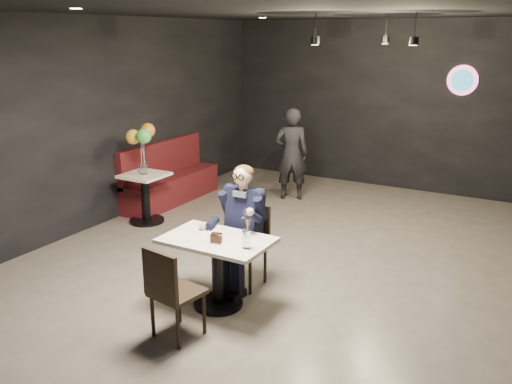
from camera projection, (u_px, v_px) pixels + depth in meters
The scene contains 17 objects.
floor at pixel (304, 282), 6.22m from camera, with size 9.00×9.00×0.00m, color slate.
wall_sign at pixel (463, 80), 9.01m from camera, with size 0.50×0.06×0.50m, color pink, non-canonical shape.
pendant_lights at pixel (373, 23), 7.08m from camera, with size 1.40×1.20×0.36m, color black.
main_table at pixel (218, 272), 5.60m from camera, with size 1.10×0.70×0.75m, color white.
chair_far at pixel (245, 247), 6.04m from camera, with size 0.42×0.46×0.92m, color black.
chair_near at pixel (177, 291), 5.02m from camera, with size 0.42×0.46×0.92m, color black.
seated_man at pixel (244, 225), 5.96m from camera, with size 0.60×0.80×1.44m, color black.
dessert_plate at pixel (214, 240), 5.43m from camera, with size 0.19×0.19×0.01m, color white.
cake_slice at pixel (216, 238), 5.37m from camera, with size 0.11×0.09×0.08m, color black.
mint_leaf at pixel (219, 235), 5.33m from camera, with size 0.06×0.04×0.01m, color green.
sundae_glass at pixel (246, 239), 5.23m from camera, with size 0.08×0.08×0.18m, color silver.
wafer_cone at pixel (248, 226), 5.17m from camera, with size 0.06×0.06×0.11m, color tan.
booth_bench at pixel (171, 173), 9.06m from camera, with size 0.51×2.04×1.02m, color #460F12.
side_table at pixel (146, 198), 8.12m from camera, with size 0.60×0.60×0.76m, color white.
balloon_vase at pixel (144, 169), 7.99m from camera, with size 0.11×0.11×0.16m, color silver.
balloon_bunch at pixel (142, 142), 7.88m from camera, with size 0.40×0.40×0.66m, color yellow.
passerby at pixel (291, 154), 9.18m from camera, with size 0.57×0.37×1.57m, color black.
Camera 1 is at (2.31, -5.21, 2.75)m, focal length 38.00 mm.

